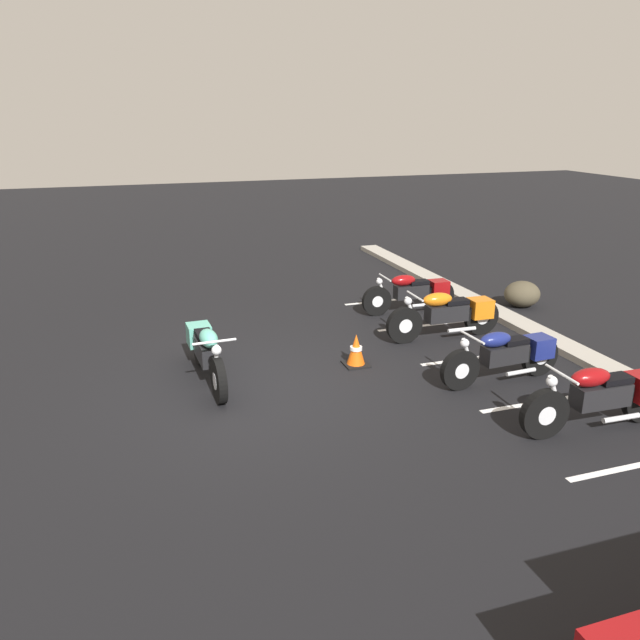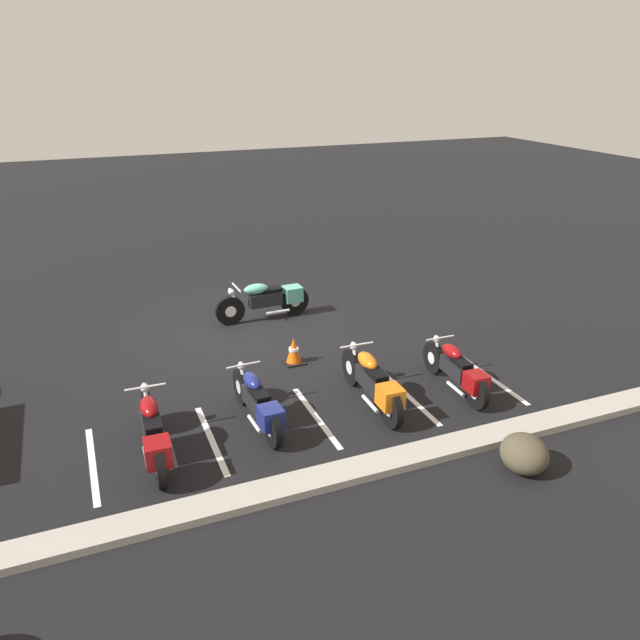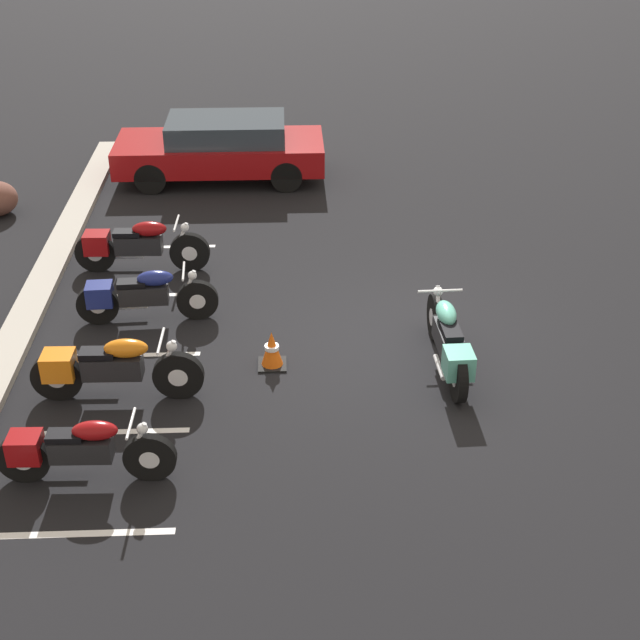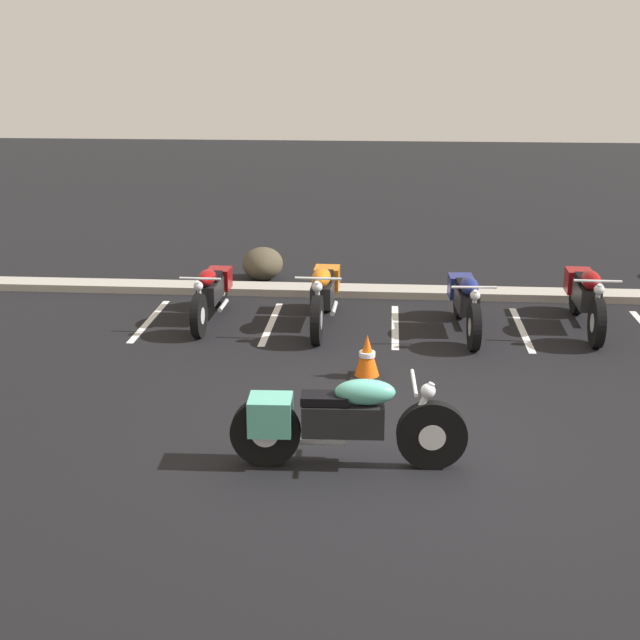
% 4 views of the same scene
% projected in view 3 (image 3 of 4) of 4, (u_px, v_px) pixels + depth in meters
% --- Properties ---
extents(ground, '(60.00, 60.00, 0.00)m').
position_uv_depth(ground, '(395.00, 345.00, 13.04)').
color(ground, black).
extents(motorcycle_teal_featured, '(2.28, 0.64, 0.90)m').
position_uv_depth(motorcycle_teal_featured, '(448.00, 341.00, 12.21)').
color(motorcycle_teal_featured, black).
rests_on(motorcycle_teal_featured, ground).
extents(parked_bike_0, '(0.58, 2.08, 0.82)m').
position_uv_depth(parked_bike_0, '(76.00, 450.00, 10.22)').
color(parked_bike_0, black).
rests_on(parked_bike_0, ground).
extents(parked_bike_1, '(0.64, 2.27, 0.89)m').
position_uv_depth(parked_bike_1, '(108.00, 368.00, 11.64)').
color(parked_bike_1, black).
rests_on(parked_bike_1, ground).
extents(parked_bike_2, '(0.60, 2.14, 0.84)m').
position_uv_depth(parked_bike_2, '(140.00, 295.00, 13.42)').
color(parked_bike_2, black).
rests_on(parked_bike_2, ground).
extents(parked_bike_3, '(0.64, 2.26, 0.89)m').
position_uv_depth(parked_bike_3, '(135.00, 245.00, 14.89)').
color(parked_bike_3, black).
rests_on(parked_bike_3, ground).
extents(car_red, '(1.81, 4.30, 1.29)m').
position_uv_depth(car_red, '(222.00, 147.00, 18.54)').
color(car_red, black).
rests_on(car_red, ground).
extents(concrete_curb, '(18.00, 0.50, 0.12)m').
position_uv_depth(concrete_curb, '(10.00, 350.00, 12.81)').
color(concrete_curb, '#A8A399').
rests_on(concrete_curb, ground).
extents(traffic_cone, '(0.40, 0.40, 0.55)m').
position_uv_depth(traffic_cone, '(272.00, 350.00, 12.43)').
color(traffic_cone, black).
rests_on(traffic_cone, ground).
extents(stall_line_0, '(0.10, 2.10, 0.00)m').
position_uv_depth(stall_line_0, '(78.00, 534.00, 9.65)').
color(stall_line_0, white).
rests_on(stall_line_0, ground).
extents(stall_line_1, '(0.10, 2.10, 0.00)m').
position_uv_depth(stall_line_1, '(106.00, 432.00, 11.22)').
color(stall_line_1, white).
rests_on(stall_line_1, ground).
extents(stall_line_2, '(0.10, 2.10, 0.00)m').
position_uv_depth(stall_line_2, '(127.00, 355.00, 12.79)').
color(stall_line_2, white).
rests_on(stall_line_2, ground).
extents(stall_line_3, '(0.10, 2.10, 0.00)m').
position_uv_depth(stall_line_3, '(143.00, 295.00, 14.35)').
color(stall_line_3, white).
rests_on(stall_line_3, ground).
extents(stall_line_4, '(0.10, 2.10, 0.00)m').
position_uv_depth(stall_line_4, '(156.00, 247.00, 15.92)').
color(stall_line_4, white).
rests_on(stall_line_4, ground).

